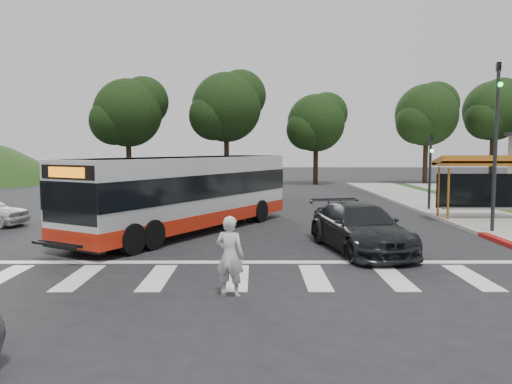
{
  "coord_description": "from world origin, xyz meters",
  "views": [
    {
      "loc": [
        0.48,
        -17.45,
        3.28
      ],
      "look_at": [
        0.51,
        1.72,
        1.6
      ],
      "focal_mm": 35.0,
      "sensor_mm": 36.0,
      "label": 1
    }
  ],
  "objects": [
    {
      "name": "tree_ne_b",
      "position": [
        23.08,
        30.06,
        6.92
      ],
      "size": [
        6.16,
        5.74,
        10.02
      ],
      "color": "black",
      "rests_on": "ground"
    },
    {
      "name": "sidewalk_east",
      "position": [
        11.0,
        8.0,
        0.06
      ],
      "size": [
        4.0,
        40.0,
        0.12
      ],
      "primitive_type": "cube",
      "color": "gray",
      "rests_on": "ground"
    },
    {
      "name": "dark_sedan",
      "position": [
        3.84,
        -1.66,
        0.75
      ],
      "size": [
        3.06,
        5.49,
        1.5
      ],
      "primitive_type": "imported",
      "rotation": [
        0.0,
        0.0,
        0.19
      ],
      "color": "black",
      "rests_on": "ground"
    },
    {
      "name": "ground",
      "position": [
        0.0,
        0.0,
        0.0
      ],
      "size": [
        140.0,
        140.0,
        0.0
      ],
      "primitive_type": "plane",
      "color": "black",
      "rests_on": "ground"
    },
    {
      "name": "bus_shelter",
      "position": [
        10.8,
        5.1,
        2.35
      ],
      "size": [
        4.2,
        1.6,
        2.86
      ],
      "color": "#9E5E1A",
      "rests_on": "sidewalk_east"
    },
    {
      "name": "tree_ne_a",
      "position": [
        16.08,
        28.06,
        6.39
      ],
      "size": [
        6.16,
        5.74,
        9.3
      ],
      "color": "black",
      "rests_on": "parking_lot"
    },
    {
      "name": "traffic_signal_ne_short",
      "position": [
        9.6,
        8.49,
        2.48
      ],
      "size": [
        0.18,
        0.37,
        4.0
      ],
      "color": "black",
      "rests_on": "ground"
    },
    {
      "name": "crosswalk_ladder",
      "position": [
        0.0,
        -5.0,
        0.01
      ],
      "size": [
        18.0,
        2.6,
        0.01
      ],
      "primitive_type": "cube",
      "color": "silver",
      "rests_on": "ground"
    },
    {
      "name": "tree_north_a",
      "position": [
        -1.92,
        26.07,
        6.92
      ],
      "size": [
        6.6,
        6.15,
        10.17
      ],
      "color": "black",
      "rests_on": "ground"
    },
    {
      "name": "transit_bus",
      "position": [
        -2.15,
        2.03,
        1.47
      ],
      "size": [
        7.87,
        11.09,
        2.94
      ],
      "primitive_type": null,
      "rotation": [
        0.0,
        0.0,
        -0.53
      ],
      "color": "silver",
      "rests_on": "ground"
    },
    {
      "name": "traffic_signal_ne_tall",
      "position": [
        9.6,
        1.49,
        3.88
      ],
      "size": [
        0.18,
        0.37,
        6.5
      ],
      "color": "black",
      "rests_on": "ground"
    },
    {
      "name": "pedestrian",
      "position": [
        -0.08,
        -6.58,
        0.9
      ],
      "size": [
        0.77,
        0.63,
        1.8
      ],
      "primitive_type": "imported",
      "rotation": [
        0.0,
        0.0,
        2.79
      ],
      "color": "silver",
      "rests_on": "ground"
    },
    {
      "name": "tree_north_c",
      "position": [
        -9.92,
        24.06,
        6.29
      ],
      "size": [
        6.16,
        5.74,
        9.3
      ],
      "color": "black",
      "rests_on": "ground"
    },
    {
      "name": "tree_north_b",
      "position": [
        6.07,
        28.06,
        5.66
      ],
      "size": [
        5.72,
        5.33,
        8.43
      ],
      "color": "black",
      "rests_on": "ground"
    },
    {
      "name": "curb_east",
      "position": [
        9.0,
        8.0,
        0.07
      ],
      "size": [
        0.3,
        40.0,
        0.15
      ],
      "primitive_type": "cube",
      "color": "#9E9991",
      "rests_on": "ground"
    }
  ]
}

